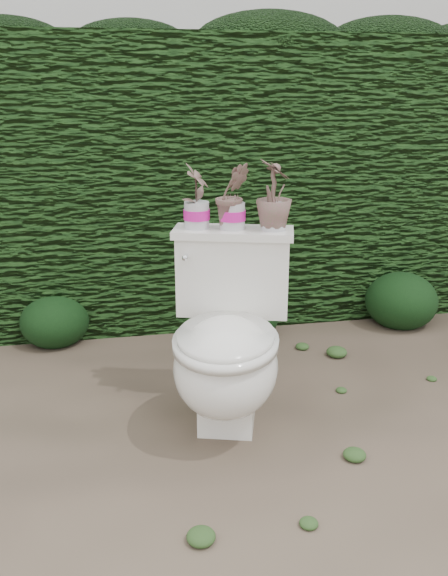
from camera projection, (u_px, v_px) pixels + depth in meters
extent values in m
plane|color=#776552|center=(182.00, 441.00, 2.42)|extent=(60.00, 60.00, 0.00)
cube|color=#244B19|center=(146.00, 180.00, 3.65)|extent=(8.00, 1.00, 1.60)
cube|color=silver|center=(167.00, 26.00, 7.47)|extent=(8.00, 3.50, 4.00)
cube|color=white|center=(228.00, 399.00, 2.54)|extent=(0.30, 0.35, 0.20)
ellipsoid|color=white|center=(226.00, 366.00, 2.38)|extent=(0.54, 0.61, 0.39)
cube|color=white|center=(233.00, 275.00, 2.60)|extent=(0.50, 0.30, 0.34)
cube|color=white|center=(233.00, 233.00, 2.54)|extent=(0.53, 0.32, 0.03)
cylinder|color=silver|center=(186.00, 256.00, 2.49)|extent=(0.03, 0.06, 0.02)
sphere|color=silver|center=(185.00, 258.00, 2.46)|extent=(0.03, 0.03, 0.03)
imported|color=#216A29|center=(196.00, 198.00, 2.51)|extent=(0.14, 0.16, 0.25)
imported|color=#216A29|center=(232.00, 198.00, 2.49)|extent=(0.15, 0.13, 0.26)
imported|color=#216A29|center=(274.00, 197.00, 2.47)|extent=(0.17, 0.17, 0.27)
ellipsoid|color=black|center=(54.00, 316.00, 3.31)|extent=(0.37, 0.37, 0.30)
ellipsoid|color=black|center=(244.00, 308.00, 3.39)|extent=(0.40, 0.40, 0.32)
ellipsoid|color=black|center=(402.00, 296.00, 3.56)|extent=(0.42, 0.42, 0.34)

